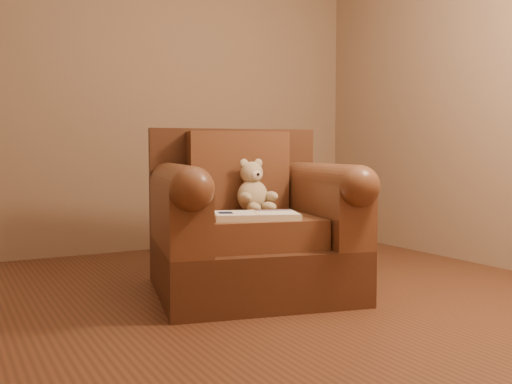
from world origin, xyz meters
TOP-DOWN VIEW (x-y plane):
  - floor at (0.00, 0.00)m, footprint 4.00×4.00m
  - armchair at (0.09, 0.29)m, footprint 1.31×1.27m
  - teddy_bear at (0.16, 0.36)m, footprint 0.24×0.27m
  - guidebook at (-0.03, 0.00)m, footprint 0.52×0.41m
  - side_table at (0.76, 0.77)m, footprint 0.44×0.44m

SIDE VIEW (x-z plane):
  - floor at x=0.00m, z-range 0.00..0.00m
  - side_table at x=0.76m, z-range 0.02..0.64m
  - armchair at x=0.09m, z-range -0.11..0.88m
  - guidebook at x=-0.03m, z-range 0.47..0.51m
  - teddy_bear at x=0.16m, z-range 0.43..0.77m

